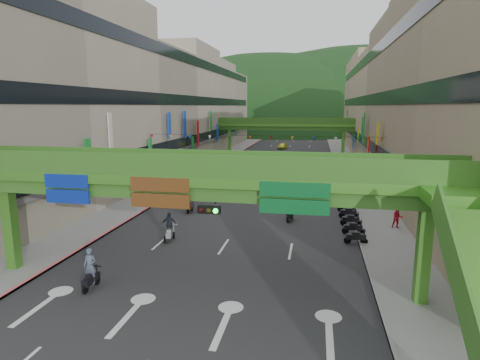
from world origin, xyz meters
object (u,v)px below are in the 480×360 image
scooter_rider_near (90,270)px  scooter_rider_mid (290,209)px  pedestrian_red (397,220)px  overpass_near (211,192)px  car_silver (259,160)px  car_yellow (282,146)px

scooter_rider_near → scooter_rider_mid: size_ratio=1.13×
scooter_rider_near → pedestrian_red: scooter_rider_near is taller
overpass_near → scooter_rider_mid: bearing=77.5°
overpass_near → pedestrian_red: size_ratio=17.24×
car_silver → car_yellow: size_ratio=1.04×
car_silver → car_yellow: 24.30m
car_yellow → overpass_near: bearing=-79.1°
car_silver → pedestrian_red: (15.26, -32.91, 0.15)m
scooter_rider_near → scooter_rider_mid: scooter_rider_near is taller
scooter_rider_near → car_yellow: bearing=86.7°
car_yellow → pedestrian_red: pedestrian_red is taller
overpass_near → car_yellow: size_ratio=7.19×
scooter_rider_mid → pedestrian_red: size_ratio=1.21×
pedestrian_red → overpass_near: bearing=-135.2°
car_silver → pedestrian_red: 36.27m
scooter_rider_near → car_yellow: scooter_rider_near is taller
pedestrian_red → car_silver: bearing=111.1°
overpass_near → car_silver: size_ratio=6.93×
scooter_rider_near → pedestrian_red: size_ratio=1.36×
overpass_near → car_yellow: 70.09m
car_yellow → pedestrian_red: (13.48, -57.14, 0.15)m
scooter_rider_mid → pedestrian_red: (8.23, -0.96, -0.19)m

